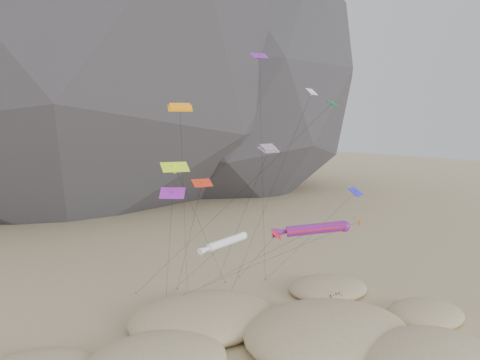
% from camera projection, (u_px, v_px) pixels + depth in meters
% --- Properties ---
extents(dunes, '(49.80, 34.55, 3.98)m').
position_uv_depth(dunes, '(278.00, 353.00, 42.44)').
color(dunes, '#CCB789').
rests_on(dunes, ground).
extents(dune_grass, '(42.63, 28.16, 1.49)m').
position_uv_depth(dune_grass, '(280.00, 347.00, 43.51)').
color(dune_grass, black).
rests_on(dune_grass, ground).
extents(kite_stakes, '(19.09, 6.36, 0.30)m').
position_uv_depth(kite_stakes, '(200.00, 290.00, 60.58)').
color(kite_stakes, '#3F2D1E').
rests_on(kite_stakes, ground).
extents(rainbow_tube_kite, '(7.36, 19.54, 11.42)m').
position_uv_depth(rainbow_tube_kite, '(313.00, 229.00, 49.03)').
color(rainbow_tube_kite, red).
rests_on(rainbow_tube_kite, ground).
extents(white_tube_kite, '(5.83, 18.99, 11.33)m').
position_uv_depth(white_tube_kite, '(225.00, 242.00, 42.50)').
color(white_tube_kite, white).
rests_on(white_tube_kite, ground).
extents(orange_parafoil, '(7.11, 11.53, 23.54)m').
position_uv_depth(orange_parafoil, '(180.00, 111.00, 46.21)').
color(orange_parafoil, orange).
rests_on(orange_parafoil, ground).
extents(multi_parafoil, '(5.26, 17.81, 19.48)m').
position_uv_depth(multi_parafoil, '(268.00, 151.00, 47.51)').
color(multi_parafoil, '#FF1A40').
rests_on(multi_parafoil, ground).
extents(delta_kites, '(25.84, 21.90, 28.70)m').
position_uv_depth(delta_kites, '(274.00, 165.00, 49.06)').
color(delta_kites, '#6F1BA2').
rests_on(delta_kites, ground).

